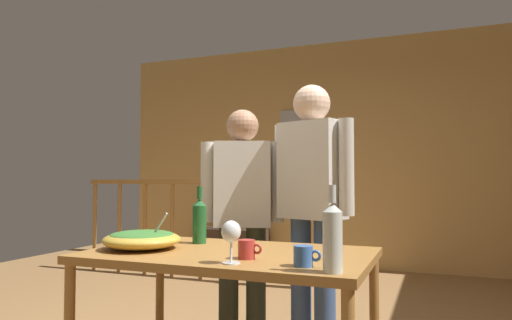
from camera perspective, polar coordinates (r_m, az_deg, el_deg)
back_wall at (r=5.95m, az=9.58°, el=0.77°), size 5.84×0.10×2.85m
framed_picture at (r=6.02m, az=5.45°, el=3.68°), size 0.53×0.03×0.53m
stair_railing at (r=5.05m, az=-4.70°, el=-7.21°), size 2.64×0.10×1.15m
tv_console at (r=6.07m, az=-3.00°, el=-10.64°), size 0.90×0.40×0.46m
flat_screen_tv at (r=5.99m, az=-3.12°, el=-6.40°), size 0.47×0.12×0.37m
serving_table at (r=2.34m, az=-3.28°, el=-12.89°), size 1.38×0.84×0.74m
salad_bowl at (r=2.46m, az=-13.95°, el=-9.44°), size 0.40×0.40×0.20m
wine_glass at (r=1.98m, az=-3.11°, el=-9.05°), size 0.08×0.08×0.18m
wine_bottle_green at (r=2.61m, az=-7.03°, el=-7.41°), size 0.08×0.08×0.32m
wine_bottle_clear at (r=1.81m, az=9.47°, el=-9.30°), size 0.08×0.08×0.34m
mug_blue at (r=1.93m, az=5.94°, el=-11.76°), size 0.12×0.08×0.09m
mug_red at (r=2.10m, az=-1.12°, el=-11.01°), size 0.11×0.08×0.09m
person_standing_left at (r=3.06m, az=-1.70°, el=-5.87°), size 0.52×0.34×1.56m
person_standing_right at (r=2.90m, az=6.98°, el=-4.18°), size 0.55×0.35×1.69m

